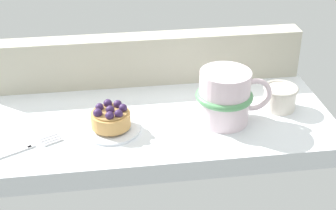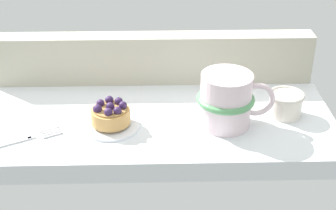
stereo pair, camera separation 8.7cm
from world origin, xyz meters
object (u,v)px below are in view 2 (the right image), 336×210
object	(u,v)px
coffee_mug	(227,100)
sugar_bowl	(286,103)
raspberry_tart	(111,114)
dessert_plate	(111,124)
dessert_fork	(17,141)

from	to	relation	value
coffee_mug	sugar_bowl	bearing A→B (deg)	14.67
raspberry_tart	coffee_mug	distance (cm)	20.45
dessert_plate	dessert_fork	size ratio (longest dim) A/B	0.69
raspberry_tart	coffee_mug	xyz separation A→B (cm)	(20.32, 0.35, 2.27)
raspberry_tart	sugar_bowl	bearing A→B (deg)	5.97
dessert_plate	coffee_mug	xyz separation A→B (cm)	(20.33, 0.37, 4.49)
dessert_plate	dessert_fork	xyz separation A→B (cm)	(-15.51, -4.51, -0.14)
dessert_plate	sugar_bowl	distance (cm)	31.84
dessert_fork	sugar_bowl	world-z (taller)	sugar_bowl
sugar_bowl	raspberry_tart	bearing A→B (deg)	-174.03
dessert_plate	raspberry_tart	world-z (taller)	raspberry_tart
dessert_plate	coffee_mug	world-z (taller)	coffee_mug
raspberry_tart	sugar_bowl	distance (cm)	31.78
dessert_plate	dessert_fork	world-z (taller)	dessert_plate
coffee_mug	sugar_bowl	size ratio (longest dim) A/B	2.13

